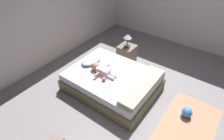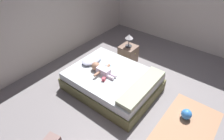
{
  "view_description": "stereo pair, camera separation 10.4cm",
  "coord_description": "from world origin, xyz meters",
  "px_view_note": "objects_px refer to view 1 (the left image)",
  "views": [
    {
      "loc": [
        -2.56,
        -0.92,
        2.99
      ],
      "look_at": [
        -0.01,
        0.96,
        0.54
      ],
      "focal_mm": 30.19,
      "sensor_mm": 36.0,
      "label": 1
    },
    {
      "loc": [
        -2.5,
        -1.01,
        2.99
      ],
      "look_at": [
        -0.01,
        0.96,
        0.54
      ],
      "focal_mm": 30.19,
      "sensor_mm": 36.0,
      "label": 2
    }
  ],
  "objects_px": {
    "baby": "(101,70)",
    "toy_ball": "(187,112)",
    "toothbrush": "(107,66)",
    "toy_block": "(104,79)",
    "lamp": "(128,38)",
    "bed": "(112,82)",
    "pillow": "(91,60)",
    "nightstand": "(127,54)"
  },
  "relations": [
    {
      "from": "pillow",
      "to": "nightstand",
      "type": "height_order",
      "value": "pillow"
    },
    {
      "from": "pillow",
      "to": "toothbrush",
      "type": "xyz_separation_m",
      "value": [
        0.08,
        -0.4,
        -0.05
      ]
    },
    {
      "from": "pillow",
      "to": "baby",
      "type": "bearing_deg",
      "value": -113.15
    },
    {
      "from": "pillow",
      "to": "nightstand",
      "type": "relative_size",
      "value": 1.13
    },
    {
      "from": "nightstand",
      "to": "toy_block",
      "type": "bearing_deg",
      "value": -166.67
    },
    {
      "from": "baby",
      "to": "toy_ball",
      "type": "xyz_separation_m",
      "value": [
        0.34,
        -1.86,
        -0.41
      ]
    },
    {
      "from": "toothbrush",
      "to": "lamp",
      "type": "xyz_separation_m",
      "value": [
        0.94,
        0.06,
        0.29
      ]
    },
    {
      "from": "toothbrush",
      "to": "nightstand",
      "type": "bearing_deg",
      "value": 3.86
    },
    {
      "from": "pillow",
      "to": "lamp",
      "type": "xyz_separation_m",
      "value": [
        1.02,
        -0.34,
        0.25
      ]
    },
    {
      "from": "nightstand",
      "to": "toy_ball",
      "type": "xyz_separation_m",
      "value": [
        -0.87,
        -1.96,
        -0.14
      ]
    },
    {
      "from": "lamp",
      "to": "baby",
      "type": "bearing_deg",
      "value": -175.19
    },
    {
      "from": "lamp",
      "to": "toy_ball",
      "type": "bearing_deg",
      "value": -113.85
    },
    {
      "from": "bed",
      "to": "toy_ball",
      "type": "relative_size",
      "value": 9.41
    },
    {
      "from": "pillow",
      "to": "lamp",
      "type": "distance_m",
      "value": 1.1
    },
    {
      "from": "baby",
      "to": "nightstand",
      "type": "bearing_deg",
      "value": 4.81
    },
    {
      "from": "nightstand",
      "to": "toy_block",
      "type": "xyz_separation_m",
      "value": [
        -1.38,
        -0.33,
        0.23
      ]
    },
    {
      "from": "pillow",
      "to": "toy_ball",
      "type": "distance_m",
      "value": 2.34
    },
    {
      "from": "nightstand",
      "to": "lamp",
      "type": "height_order",
      "value": "lamp"
    },
    {
      "from": "bed",
      "to": "toy_block",
      "type": "xyz_separation_m",
      "value": [
        -0.28,
        -0.01,
        0.26
      ]
    },
    {
      "from": "lamp",
      "to": "toy_block",
      "type": "bearing_deg",
      "value": -166.67
    },
    {
      "from": "lamp",
      "to": "toy_block",
      "type": "relative_size",
      "value": 3.87
    },
    {
      "from": "toothbrush",
      "to": "toy_block",
      "type": "bearing_deg",
      "value": -149.38
    },
    {
      "from": "pillow",
      "to": "bed",
      "type": "bearing_deg",
      "value": -96.98
    },
    {
      "from": "baby",
      "to": "toy_ball",
      "type": "height_order",
      "value": "baby"
    },
    {
      "from": "toothbrush",
      "to": "nightstand",
      "type": "xyz_separation_m",
      "value": [
        0.94,
        0.06,
        -0.2
      ]
    },
    {
      "from": "baby",
      "to": "toy_ball",
      "type": "bearing_deg",
      "value": -79.6
    },
    {
      "from": "toothbrush",
      "to": "toy_ball",
      "type": "distance_m",
      "value": 1.93
    },
    {
      "from": "lamp",
      "to": "toy_block",
      "type": "height_order",
      "value": "lamp"
    },
    {
      "from": "toothbrush",
      "to": "nightstand",
      "type": "relative_size",
      "value": 0.28
    },
    {
      "from": "pillow",
      "to": "lamp",
      "type": "bearing_deg",
      "value": -18.26
    },
    {
      "from": "bed",
      "to": "toy_ball",
      "type": "xyz_separation_m",
      "value": [
        0.23,
        -1.64,
        -0.11
      ]
    },
    {
      "from": "lamp",
      "to": "nightstand",
      "type": "bearing_deg",
      "value": -90.0
    },
    {
      "from": "baby",
      "to": "lamp",
      "type": "height_order",
      "value": "lamp"
    },
    {
      "from": "toy_block",
      "to": "nightstand",
      "type": "bearing_deg",
      "value": 13.33
    },
    {
      "from": "baby",
      "to": "bed",
      "type": "bearing_deg",
      "value": -64.19
    },
    {
      "from": "baby",
      "to": "nightstand",
      "type": "xyz_separation_m",
      "value": [
        1.21,
        0.1,
        -0.27
      ]
    },
    {
      "from": "bed",
      "to": "toothbrush",
      "type": "relative_size",
      "value": 13.87
    },
    {
      "from": "toy_ball",
      "to": "bed",
      "type": "bearing_deg",
      "value": 98.14
    },
    {
      "from": "lamp",
      "to": "pillow",
      "type": "bearing_deg",
      "value": 161.74
    },
    {
      "from": "baby",
      "to": "lamp",
      "type": "xyz_separation_m",
      "value": [
        1.21,
        0.1,
        0.22
      ]
    },
    {
      "from": "pillow",
      "to": "toy_block",
      "type": "height_order",
      "value": "pillow"
    },
    {
      "from": "bed",
      "to": "toothbrush",
      "type": "xyz_separation_m",
      "value": [
        0.16,
        0.26,
        0.23
      ]
    }
  ]
}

